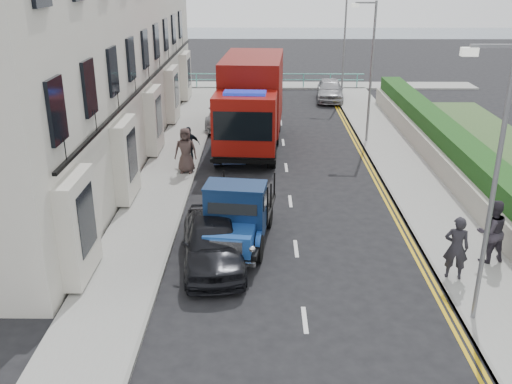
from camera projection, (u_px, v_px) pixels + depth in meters
name	position (u px, v px, depth m)	size (l,w,h in m)	color
ground	(300.00, 280.00, 16.53)	(120.00, 120.00, 0.00)	black
pavement_west	(168.00, 173.00, 24.92)	(2.40, 38.00, 0.12)	gray
pavement_east	(409.00, 174.00, 24.83)	(2.60, 38.00, 0.12)	gray
promenade	(276.00, 85.00, 43.48)	(30.00, 2.50, 0.12)	gray
sea_plane	(271.00, 39.00, 72.33)	(120.00, 120.00, 0.00)	slate
garden_east	(455.00, 156.00, 24.50)	(1.45, 28.00, 1.75)	#B2AD9E
seafront_railing	(277.00, 81.00, 42.54)	(13.00, 0.08, 1.11)	#59B2A5
lamp_near	(491.00, 175.00, 13.16)	(1.23, 0.18, 7.00)	slate
lamp_mid	(369.00, 65.00, 28.04)	(1.23, 0.18, 7.00)	slate
lamp_far	(343.00, 40.00, 37.34)	(1.23, 0.18, 7.00)	slate
bedford_lorry	(236.00, 219.00, 18.04)	(2.40, 4.87, 2.22)	black
red_lorry	(251.00, 101.00, 28.18)	(3.34, 8.48, 4.36)	black
parked_car_front	(212.00, 241.00, 17.20)	(1.80, 4.48, 1.53)	black
parked_car_mid	(230.00, 141.00, 27.28)	(1.46, 4.20, 1.38)	#4C62A4
parked_car_rear	(229.00, 111.00, 32.62)	(2.17, 5.35, 1.55)	#A1A1A6
seafront_car_left	(252.00, 87.00, 39.91)	(2.22, 4.83, 1.34)	black
seafront_car_right	(330.00, 90.00, 38.56)	(1.74, 4.32, 1.47)	#A0A0A5
pedestrian_east_near	(456.00, 248.00, 16.12)	(0.69, 0.45, 1.90)	black
pedestrian_east_far	(491.00, 231.00, 17.05)	(0.96, 0.75, 1.97)	#312C35
pedestrian_west_near	(189.00, 145.00, 25.82)	(0.98, 0.41, 1.68)	black
pedestrian_west_far	(186.00, 150.00, 24.56)	(0.97, 0.63, 1.98)	#40312E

